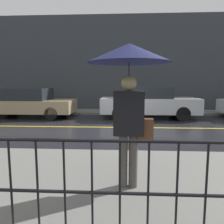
% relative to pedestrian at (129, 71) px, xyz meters
% --- Properties ---
extents(ground_plane, '(80.00, 80.00, 0.00)m').
position_rel_pedestrian_xyz_m(ground_plane, '(-0.25, 5.05, -1.86)').
color(ground_plane, black).
extents(sidewalk_near, '(28.00, 3.13, 0.12)m').
position_rel_pedestrian_xyz_m(sidewalk_near, '(-0.25, 0.25, -1.80)').
color(sidewalk_near, slate).
rests_on(sidewalk_near, ground_plane).
extents(sidewalk_far, '(28.00, 1.73, 0.12)m').
position_rel_pedestrian_xyz_m(sidewalk_far, '(-0.25, 9.15, -1.80)').
color(sidewalk_far, slate).
rests_on(sidewalk_far, ground_plane).
extents(lane_marking, '(25.20, 0.12, 0.01)m').
position_rel_pedestrian_xyz_m(lane_marking, '(-0.25, 5.05, -1.85)').
color(lane_marking, gold).
rests_on(lane_marking, ground_plane).
extents(building_storefront, '(28.00, 0.30, 5.66)m').
position_rel_pedestrian_xyz_m(building_storefront, '(-0.25, 10.17, 0.97)').
color(building_storefront, '#383D42').
rests_on(building_storefront, ground_plane).
extents(railing_foreground, '(12.00, 0.04, 1.01)m').
position_rel_pedestrian_xyz_m(railing_foreground, '(-0.25, -1.07, -1.12)').
color(railing_foreground, black).
rests_on(railing_foreground, sidewalk_near).
extents(pedestrian, '(1.19, 1.19, 2.12)m').
position_rel_pedestrian_xyz_m(pedestrian, '(0.00, 0.00, 0.00)').
color(pedestrian, '#4C4742').
rests_on(pedestrian, sidewalk_near).
extents(car_tan, '(4.41, 1.84, 1.45)m').
position_rel_pedestrian_xyz_m(car_tan, '(-4.82, 7.37, -1.13)').
color(car_tan, tan).
rests_on(car_tan, ground_plane).
extents(car_silver, '(4.58, 1.72, 1.51)m').
position_rel_pedestrian_xyz_m(car_silver, '(1.08, 7.37, -1.09)').
color(car_silver, '#B2B5BA').
rests_on(car_silver, ground_plane).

